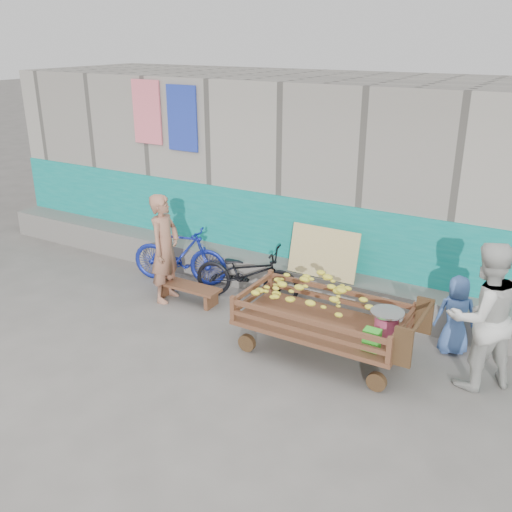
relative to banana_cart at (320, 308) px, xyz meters
The scene contains 9 objects.
ground 1.41m from the banana_cart, 130.74° to the right, with size 80.00×80.00×0.00m, color #5C5854.
building_wall 3.31m from the banana_cart, 105.03° to the left, with size 12.00×3.50×3.00m.
banana_cart is the anchor object (origin of this frame).
bench 2.32m from the banana_cart, 169.72° to the left, with size 1.00×0.30×0.25m.
vendor_man 2.57m from the banana_cart, behind, with size 0.57×0.38×1.57m, color #9B6750.
woman 1.77m from the banana_cart, 10.50° to the left, with size 0.81×0.63×1.66m, color silver.
child 1.64m from the banana_cart, 33.02° to the left, with size 0.48×0.31×0.99m, color #4265AC.
bicycle_dark 1.79m from the banana_cart, 150.05° to the left, with size 0.54×1.55×0.82m, color black.
bicycle_blue 2.90m from the banana_cart, 162.13° to the left, with size 0.43×1.52×0.92m, color #162595.
Camera 1 is at (3.21, -4.58, 3.62)m, focal length 40.00 mm.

